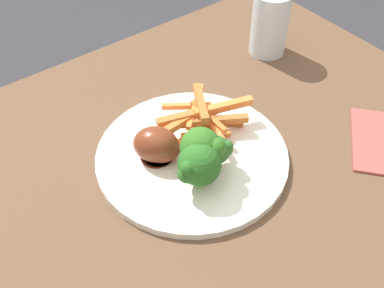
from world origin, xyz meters
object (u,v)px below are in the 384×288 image
(dinner_plate, at_px, (192,156))
(broccoli_floret_middle, at_px, (217,149))
(chicken_drumstick_near, at_px, (162,148))
(broccoli_floret_back, at_px, (202,149))
(broccoli_floret_front, at_px, (199,164))
(carrot_fries_pile, at_px, (204,117))
(dining_table, at_px, (186,233))
(chicken_drumstick_far, at_px, (159,145))
(water_glass, at_px, (270,23))

(dinner_plate, xyz_separation_m, broccoli_floret_middle, (0.01, -0.04, 0.04))
(chicken_drumstick_near, bearing_deg, broccoli_floret_back, -62.46)
(broccoli_floret_front, distance_m, carrot_fries_pile, 0.11)
(dining_table, bearing_deg, carrot_fries_pile, 37.98)
(broccoli_floret_front, bearing_deg, broccoli_floret_middle, 16.23)
(broccoli_floret_back, relative_size, carrot_fries_pile, 0.49)
(broccoli_floret_front, xyz_separation_m, broccoli_floret_back, (0.02, 0.02, 0.00))
(dinner_plate, bearing_deg, dining_table, -138.06)
(dining_table, distance_m, broccoli_floret_middle, 0.18)
(chicken_drumstick_near, height_order, chicken_drumstick_far, chicken_drumstick_far)
(broccoli_floret_middle, bearing_deg, dinner_plate, 108.17)
(broccoli_floret_back, bearing_deg, water_glass, 30.75)
(broccoli_floret_middle, bearing_deg, broccoli_floret_back, 170.15)
(dining_table, height_order, broccoli_floret_back, broccoli_floret_back)
(dining_table, height_order, water_glass, water_glass)
(broccoli_floret_front, xyz_separation_m, chicken_drumstick_far, (-0.01, 0.08, -0.02))
(broccoli_floret_back, relative_size, chicken_drumstick_near, 0.62)
(water_glass, bearing_deg, broccoli_floret_back, -149.25)
(carrot_fries_pile, xyz_separation_m, chicken_drumstick_near, (-0.09, -0.01, -0.00))
(carrot_fries_pile, height_order, chicken_drumstick_far, chicken_drumstick_far)
(dining_table, distance_m, broccoli_floret_front, 0.18)
(dinner_plate, relative_size, chicken_drumstick_far, 2.74)
(broccoli_floret_back, height_order, water_glass, water_glass)
(dinner_plate, distance_m, water_glass, 0.32)
(dining_table, distance_m, carrot_fries_pile, 0.19)
(carrot_fries_pile, bearing_deg, chicken_drumstick_far, -174.18)
(carrot_fries_pile, relative_size, water_glass, 1.28)
(chicken_drumstick_near, relative_size, water_glass, 1.01)
(dining_table, xyz_separation_m, water_glass, (0.32, 0.17, 0.18))
(broccoli_floret_middle, xyz_separation_m, carrot_fries_pile, (0.03, 0.07, -0.01))
(dining_table, xyz_separation_m, broccoli_floret_front, (0.01, -0.02, 0.18))
(dinner_plate, height_order, carrot_fries_pile, carrot_fries_pile)
(water_glass, bearing_deg, dinner_plate, -153.95)
(carrot_fries_pile, bearing_deg, broccoli_floret_back, -129.65)
(dining_table, distance_m, water_glass, 0.41)
(broccoli_floret_front, height_order, chicken_drumstick_near, broccoli_floret_front)
(broccoli_floret_front, bearing_deg, dining_table, 113.63)
(dinner_plate, bearing_deg, carrot_fries_pile, 34.61)
(broccoli_floret_back, bearing_deg, dining_table, 173.04)
(broccoli_floret_front, height_order, broccoli_floret_middle, broccoli_floret_front)
(carrot_fries_pile, bearing_deg, dining_table, -142.02)
(broccoli_floret_middle, height_order, carrot_fries_pile, broccoli_floret_middle)
(broccoli_floret_front, height_order, carrot_fries_pile, broccoli_floret_front)
(broccoli_floret_front, distance_m, chicken_drumstick_near, 0.08)
(chicken_drumstick_far, bearing_deg, carrot_fries_pile, 5.82)
(broccoli_floret_middle, bearing_deg, chicken_drumstick_near, 130.90)
(dining_table, xyz_separation_m, chicken_drumstick_far, (-0.01, 0.06, 0.16))
(broccoli_floret_middle, relative_size, chicken_drumstick_near, 0.46)
(broccoli_floret_middle, distance_m, broccoli_floret_back, 0.03)
(chicken_drumstick_far, xyz_separation_m, water_glass, (0.33, 0.12, 0.02))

